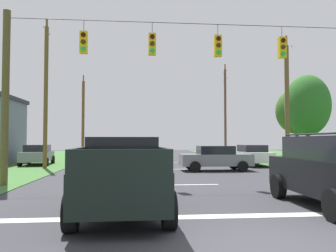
# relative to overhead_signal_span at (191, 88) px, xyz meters

# --- Properties ---
(ground_plane) EXTENTS (120.00, 120.00, 0.00)m
(ground_plane) POSITION_rel_overhead_signal_span_xyz_m (-0.15, -8.75, -4.12)
(ground_plane) COLOR #333338
(stop_bar_stripe) EXTENTS (12.93, 0.45, 0.01)m
(stop_bar_stripe) POSITION_rel_overhead_signal_span_xyz_m (-0.15, -6.39, -4.12)
(stop_bar_stripe) COLOR white
(stop_bar_stripe) RESTS_ON ground
(lane_dash_0) EXTENTS (2.50, 0.15, 0.01)m
(lane_dash_0) POSITION_rel_overhead_signal_span_xyz_m (-0.15, -0.39, -4.12)
(lane_dash_0) COLOR white
(lane_dash_0) RESTS_ON ground
(lane_dash_1) EXTENTS (2.50, 0.15, 0.01)m
(lane_dash_1) POSITION_rel_overhead_signal_span_xyz_m (-0.15, 7.32, -4.12)
(lane_dash_1) COLOR white
(lane_dash_1) RESTS_ON ground
(lane_dash_2) EXTENTS (2.50, 0.15, 0.01)m
(lane_dash_2) POSITION_rel_overhead_signal_span_xyz_m (-0.15, 13.75, -4.12)
(lane_dash_2) COLOR white
(lane_dash_2) RESTS_ON ground
(lane_dash_3) EXTENTS (2.50, 0.15, 0.01)m
(lane_dash_3) POSITION_rel_overhead_signal_span_xyz_m (-0.15, 23.52, -4.12)
(lane_dash_3) COLOR white
(lane_dash_3) RESTS_ON ground
(lane_dash_4) EXTENTS (2.50, 0.15, 0.01)m
(lane_dash_4) POSITION_rel_overhead_signal_span_xyz_m (-0.15, 27.87, -4.12)
(lane_dash_4) COLOR white
(lane_dash_4) RESTS_ON ground
(overhead_signal_span) EXTENTS (15.92, 0.31, 7.30)m
(overhead_signal_span) POSITION_rel_overhead_signal_span_xyz_m (0.00, 0.00, 0.00)
(overhead_signal_span) COLOR brown
(overhead_signal_span) RESTS_ON ground
(pickup_truck) EXTENTS (2.39, 5.45, 1.95)m
(pickup_truck) POSITION_rel_overhead_signal_span_xyz_m (-2.72, -5.61, -3.15)
(pickup_truck) COLOR black
(pickup_truck) RESTS_ON ground
(suv_black) EXTENTS (2.27, 4.83, 2.05)m
(suv_black) POSITION_rel_overhead_signal_span_xyz_m (3.15, -5.67, -3.06)
(suv_black) COLOR black
(suv_black) RESTS_ON ground
(distant_car_crossing_white) EXTENTS (2.08, 4.33, 1.52)m
(distant_car_crossing_white) POSITION_rel_overhead_signal_span_xyz_m (6.11, 9.81, -3.33)
(distant_car_crossing_white) COLOR silver
(distant_car_crossing_white) RESTS_ON ground
(distant_car_oncoming) EXTENTS (2.28, 4.43, 1.52)m
(distant_car_oncoming) POSITION_rel_overhead_signal_span_xyz_m (-9.71, 11.89, -3.33)
(distant_car_oncoming) COLOR slate
(distant_car_oncoming) RESTS_ON ground
(distant_car_far_parked) EXTENTS (4.31, 2.04, 1.52)m
(distant_car_far_parked) POSITION_rel_overhead_signal_span_xyz_m (2.49, 6.01, -3.33)
(distant_car_far_parked) COLOR slate
(distant_car_far_parked) RESTS_ON ground
(utility_pole_mid_right) EXTENTS (0.32, 1.87, 9.42)m
(utility_pole_mid_right) POSITION_rel_overhead_signal_span_xyz_m (8.45, 8.97, 0.38)
(utility_pole_mid_right) COLOR brown
(utility_pole_mid_right) RESTS_ON ground
(utility_pole_far_right) EXTENTS (0.28, 1.87, 10.86)m
(utility_pole_far_right) POSITION_rel_overhead_signal_span_xyz_m (8.11, 24.87, 1.32)
(utility_pole_far_right) COLOR brown
(utility_pole_far_right) RESTS_ON ground
(utility_pole_mid_left) EXTENTS (0.26, 1.56, 9.96)m
(utility_pole_mid_left) POSITION_rel_overhead_signal_span_xyz_m (-8.31, 8.57, 0.78)
(utility_pole_mid_left) COLOR brown
(utility_pole_mid_left) RESTS_ON ground
(utility_pole_far_left) EXTENTS (0.32, 1.85, 9.40)m
(utility_pole_far_left) POSITION_rel_overhead_signal_span_xyz_m (-8.44, 25.59, 0.37)
(utility_pole_far_left) COLOR brown
(utility_pole_far_left) RESTS_ON ground
(tree_roadside_right) EXTENTS (3.56, 3.56, 7.09)m
(tree_roadside_right) POSITION_rel_overhead_signal_span_xyz_m (11.24, 11.44, 0.53)
(tree_roadside_right) COLOR brown
(tree_roadside_right) RESTS_ON ground
(tree_roadside_left) EXTENTS (3.79, 3.79, 6.73)m
(tree_roadside_left) POSITION_rel_overhead_signal_span_xyz_m (12.57, 16.04, 0.46)
(tree_roadside_left) COLOR brown
(tree_roadside_left) RESTS_ON ground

